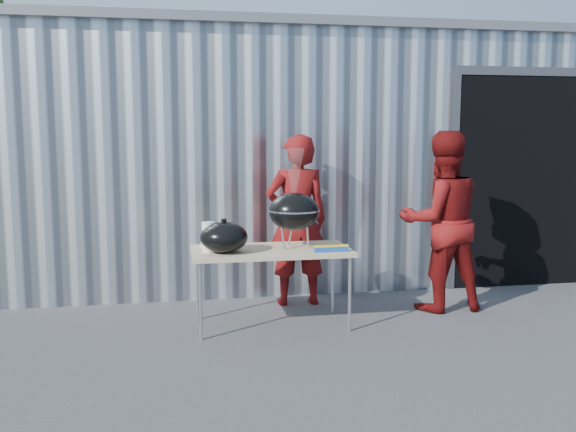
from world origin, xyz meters
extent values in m
plane|color=#3A3A3D|center=(0.00, 0.00, 0.00)|extent=(80.00, 80.00, 0.00)
cube|color=silver|center=(0.80, 4.70, 1.50)|extent=(8.00, 6.00, 3.00)
cube|color=slate|center=(0.80, 4.70, 3.05)|extent=(8.20, 6.20, 0.10)
cube|color=black|center=(3.30, 2.27, 1.25)|extent=(2.40, 1.20, 2.50)
cube|color=#4C4C51|center=(3.30, 1.70, 2.55)|extent=(2.52, 0.08, 0.10)
cube|color=tan|center=(-0.27, 0.64, 0.73)|extent=(1.50, 0.75, 0.04)
cylinder|color=silver|center=(-0.96, 0.32, 0.35)|extent=(0.03, 0.03, 0.71)
cylinder|color=silver|center=(0.42, 0.32, 0.35)|extent=(0.03, 0.03, 0.71)
cylinder|color=silver|center=(-0.96, 0.95, 0.35)|extent=(0.03, 0.03, 0.71)
cylinder|color=silver|center=(0.42, 0.95, 0.35)|extent=(0.03, 0.03, 0.71)
ellipsoid|color=black|center=(-0.04, 0.67, 1.10)|extent=(0.48, 0.48, 0.36)
cylinder|color=silver|center=(-0.04, 0.67, 1.11)|extent=(0.49, 0.49, 0.02)
cylinder|color=silver|center=(-0.04, 0.67, 1.13)|extent=(0.46, 0.46, 0.01)
cylinder|color=silver|center=(-0.04, 0.81, 0.87)|extent=(0.02, 0.02, 0.24)
cylinder|color=silver|center=(-0.16, 0.60, 0.87)|extent=(0.02, 0.02, 0.24)
cylinder|color=silver|center=(0.08, 0.60, 0.87)|extent=(0.02, 0.02, 0.24)
cylinder|color=#CC7449|center=(-0.19, 0.67, 1.14)|extent=(0.02, 0.14, 0.02)
cylinder|color=#CC7449|center=(-0.15, 0.67, 1.14)|extent=(0.02, 0.14, 0.02)
cylinder|color=#CC7449|center=(-0.10, 0.67, 1.14)|extent=(0.02, 0.14, 0.02)
cylinder|color=#CC7449|center=(-0.06, 0.67, 1.14)|extent=(0.02, 0.14, 0.02)
cylinder|color=#CC7449|center=(-0.02, 0.67, 1.14)|extent=(0.02, 0.14, 0.02)
cylinder|color=#CC7449|center=(0.02, 0.67, 1.14)|extent=(0.02, 0.14, 0.02)
cylinder|color=#CC7449|center=(0.06, 0.67, 1.14)|extent=(0.02, 0.14, 0.02)
cylinder|color=#CC7449|center=(0.11, 0.67, 1.14)|extent=(0.02, 0.14, 0.02)
cone|color=silver|center=(-0.04, 0.67, 1.43)|extent=(0.20, 0.20, 0.55)
ellipsoid|color=black|center=(-0.72, 0.54, 0.89)|extent=(0.44, 0.44, 0.29)
cylinder|color=black|center=(-0.72, 0.54, 1.05)|extent=(0.05, 0.05, 0.03)
cylinder|color=white|center=(-0.86, 0.59, 0.89)|extent=(0.12, 0.12, 0.28)
cube|color=white|center=(-0.82, 0.85, 0.80)|extent=(0.20, 0.15, 0.10)
cube|color=#174897|center=(0.26, 0.39, 0.78)|extent=(0.32, 0.06, 0.05)
cube|color=yellow|center=(0.26, 0.39, 0.81)|extent=(0.32, 0.06, 0.01)
imported|color=maroon|center=(0.13, 1.36, 0.91)|extent=(0.67, 0.44, 1.83)
imported|color=maroon|center=(1.56, 0.89, 0.93)|extent=(0.92, 0.72, 1.87)
camera|label=1|loc=(-1.22, -5.29, 1.87)|focal=40.00mm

